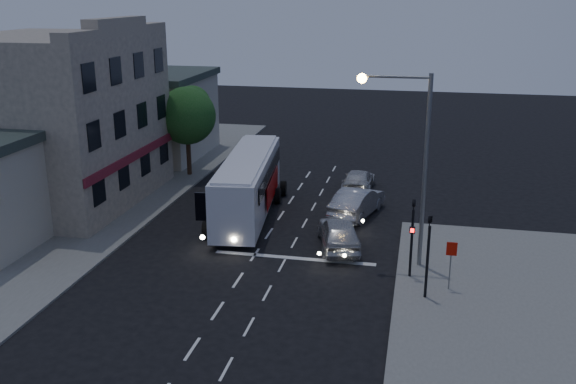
% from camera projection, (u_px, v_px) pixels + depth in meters
% --- Properties ---
extents(ground, '(120.00, 120.00, 0.00)m').
position_uv_depth(ground, '(244.00, 271.00, 29.97)').
color(ground, black).
extents(sidewalk_near, '(12.00, 24.00, 0.12)m').
position_uv_depth(sidewalk_near, '(554.00, 344.00, 23.66)').
color(sidewalk_near, slate).
rests_on(sidewalk_near, ground).
extents(sidewalk_far, '(12.00, 50.00, 0.12)m').
position_uv_depth(sidewalk_far, '(78.00, 200.00, 39.98)').
color(sidewalk_far, slate).
rests_on(sidewalk_far, ground).
extents(road_markings, '(8.00, 30.55, 0.01)m').
position_uv_depth(road_markings, '(286.00, 247.00, 32.80)').
color(road_markings, silver).
rests_on(road_markings, ground).
extents(tour_bus, '(3.70, 11.78, 3.55)m').
position_uv_depth(tour_bus, '(248.00, 183.00, 37.03)').
color(tour_bus, silver).
rests_on(tour_bus, ground).
extents(car_suv, '(3.00, 5.10, 1.63)m').
position_uv_depth(car_suv, '(339.00, 233.00, 32.50)').
color(car_suv, '#BCBCBC').
rests_on(car_suv, ground).
extents(car_sedan_a, '(2.99, 5.30, 1.65)m').
position_uv_depth(car_sedan_a, '(357.00, 202.00, 37.23)').
color(car_sedan_a, '#A5A5AA').
rests_on(car_sedan_a, ground).
extents(car_sedan_b, '(1.93, 4.66, 1.35)m').
position_uv_depth(car_sedan_b, '(358.00, 180.00, 42.05)').
color(car_sedan_b, '#B9B9B9').
rests_on(car_sedan_b, ground).
extents(traffic_signal_main, '(0.25, 0.35, 4.10)m').
position_uv_depth(traffic_signal_main, '(412.00, 229.00, 28.48)').
color(traffic_signal_main, black).
rests_on(traffic_signal_main, sidewalk_near).
extents(traffic_signal_side, '(0.18, 0.15, 4.10)m').
position_uv_depth(traffic_signal_side, '(428.00, 246.00, 26.50)').
color(traffic_signal_side, black).
rests_on(traffic_signal_side, sidewalk_near).
extents(regulatory_sign, '(0.45, 0.12, 2.20)m').
position_uv_depth(regulatory_sign, '(451.00, 258.00, 27.44)').
color(regulatory_sign, slate).
rests_on(regulatory_sign, sidewalk_near).
extents(streetlight, '(3.32, 0.44, 9.00)m').
position_uv_depth(streetlight, '(412.00, 149.00, 28.87)').
color(streetlight, slate).
rests_on(streetlight, sidewalk_near).
extents(main_building, '(10.12, 12.00, 11.00)m').
position_uv_depth(main_building, '(55.00, 119.00, 38.65)').
color(main_building, slate).
rests_on(main_building, sidewalk_far).
extents(low_building_north, '(9.40, 9.40, 6.50)m').
position_uv_depth(low_building_north, '(146.00, 113.00, 50.30)').
color(low_building_north, '#BCB3A1').
rests_on(low_building_north, sidewalk_far).
extents(street_tree, '(4.00, 4.00, 6.20)m').
position_uv_depth(street_tree, '(187.00, 113.00, 44.28)').
color(street_tree, black).
rests_on(street_tree, sidewalk_far).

